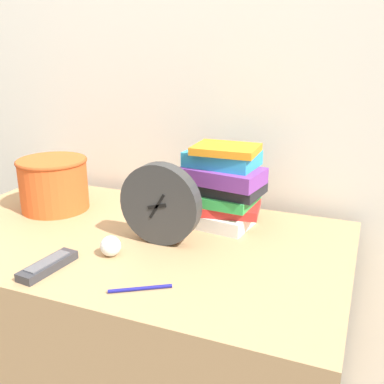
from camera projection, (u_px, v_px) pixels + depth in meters
wall_back at (186, 49)px, 1.43m from camera, size 6.00×0.04×2.40m
desk at (134, 347)px, 1.33m from camera, size 1.16×0.68×0.72m
desk_clock at (160, 204)px, 1.14m from camera, size 0.21×0.04×0.21m
book_stack at (222, 186)px, 1.27m from camera, size 0.25×0.20×0.23m
basket at (54, 183)px, 1.39m from camera, size 0.21×0.21×0.16m
tv_remote at (48, 265)px, 1.03m from camera, size 0.06×0.16×0.02m
crumpled_paper_ball at (111, 246)px, 1.10m from camera, size 0.05×0.05×0.05m
pen at (140, 289)px, 0.95m from camera, size 0.12×0.08×0.01m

